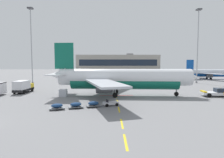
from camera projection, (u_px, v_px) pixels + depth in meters
The scene contains 11 objects.
ground at pixel (181, 86), 63.43m from camera, with size 400.00×400.00×0.00m, color slate.
apron_paint_markings at pixel (114, 87), 61.09m from camera, with size 8.00×97.90×0.01m.
airliner_foreground at pixel (122, 79), 44.65m from camera, with size 34.81×34.55×12.20m.
pushback_tug at pixel (217, 92), 43.70m from camera, with size 6.25×3.66×2.08m.
airliner_mid_left at pixel (211, 73), 93.21m from camera, with size 26.55×26.44×9.32m.
catering_truck at pixel (23, 86), 49.29m from camera, with size 2.92×7.10×3.14m.
baggage_train at pixel (85, 104), 32.58m from camera, with size 11.47×5.05×1.14m.
uld_cargo_container at pixel (63, 93), 43.63m from camera, with size 1.63×1.59×1.60m.
apron_light_mast_near at pixel (31, 37), 71.04m from camera, with size 1.80×1.80×27.75m.
apron_light_mast_far at pixel (198, 38), 73.08m from camera, with size 1.80×1.80×27.85m.
terminal_satellite at pixel (118, 63), 180.56m from camera, with size 74.72×20.15×16.96m.
Camera 1 is at (16.51, -22.77, 7.35)m, focal length 31.09 mm.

